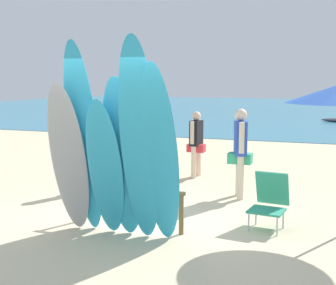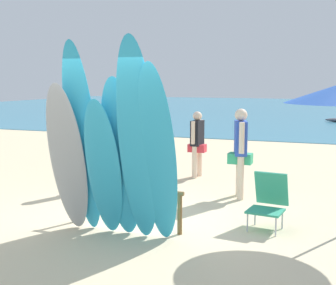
{
  "view_description": "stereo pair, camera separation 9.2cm",
  "coord_description": "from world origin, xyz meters",
  "px_view_note": "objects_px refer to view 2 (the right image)",
  "views": [
    {
      "loc": [
        2.88,
        -6.12,
        2.21
      ],
      "look_at": [
        0.0,
        1.81,
        1.07
      ],
      "focal_mm": 49.32,
      "sensor_mm": 36.0,
      "label": 1
    },
    {
      "loc": [
        2.97,
        -6.09,
        2.21
      ],
      "look_at": [
        0.0,
        1.81,
        1.07
      ],
      "focal_mm": 49.32,
      "sensor_mm": 36.0,
      "label": 2
    }
  ],
  "objects_px": {
    "surfboard_rack": "(126,197)",
    "surfboard_teal_3": "(121,159)",
    "beachgoer_by_water": "(144,137)",
    "surfboard_teal_5": "(157,156)",
    "surfboard_teal_2": "(104,169)",
    "beach_chair_red": "(269,199)",
    "surfboard_teal_1": "(82,140)",
    "beachgoer_strolling": "(197,140)",
    "beachgoer_near_rack": "(240,147)",
    "beachgoer_photographing": "(108,142)",
    "surfboard_grey_0": "(67,159)",
    "surfboard_teal_4": "(138,142)"
  },
  "relations": [
    {
      "from": "surfboard_rack",
      "to": "surfboard_teal_5",
      "type": "relative_size",
      "value": 0.73
    },
    {
      "from": "beachgoer_near_rack",
      "to": "surfboard_teal_1",
      "type": "bearing_deg",
      "value": 134.27
    },
    {
      "from": "beachgoer_by_water",
      "to": "surfboard_teal_1",
      "type": "bearing_deg",
      "value": 12.23
    },
    {
      "from": "beachgoer_strolling",
      "to": "beachgoer_near_rack",
      "type": "relative_size",
      "value": 0.9
    },
    {
      "from": "beachgoer_strolling",
      "to": "surfboard_teal_1",
      "type": "bearing_deg",
      "value": 1.14
    },
    {
      "from": "surfboard_teal_2",
      "to": "surfboard_teal_1",
      "type": "bearing_deg",
      "value": 172.46
    },
    {
      "from": "surfboard_teal_3",
      "to": "beachgoer_by_water",
      "type": "bearing_deg",
      "value": 108.61
    },
    {
      "from": "surfboard_grey_0",
      "to": "surfboard_teal_3",
      "type": "xyz_separation_m",
      "value": [
        0.8,
        0.1,
        0.04
      ]
    },
    {
      "from": "surfboard_grey_0",
      "to": "beachgoer_strolling",
      "type": "relative_size",
      "value": 1.49
    },
    {
      "from": "surfboard_rack",
      "to": "surfboard_teal_5",
      "type": "distance_m",
      "value": 1.17
    },
    {
      "from": "surfboard_rack",
      "to": "surfboard_teal_1",
      "type": "distance_m",
      "value": 1.12
    },
    {
      "from": "beachgoer_strolling",
      "to": "beach_chair_red",
      "type": "bearing_deg",
      "value": 39.48
    },
    {
      "from": "beachgoer_photographing",
      "to": "surfboard_rack",
      "type": "bearing_deg",
      "value": -123.82
    },
    {
      "from": "beachgoer_photographing",
      "to": "beachgoer_near_rack",
      "type": "xyz_separation_m",
      "value": [
        2.69,
        0.18,
        0.01
      ]
    },
    {
      "from": "surfboard_grey_0",
      "to": "surfboard_teal_1",
      "type": "distance_m",
      "value": 0.36
    },
    {
      "from": "surfboard_teal_1",
      "to": "beachgoer_strolling",
      "type": "distance_m",
      "value": 4.43
    },
    {
      "from": "beachgoer_by_water",
      "to": "surfboard_teal_3",
      "type": "bearing_deg",
      "value": 21.52
    },
    {
      "from": "surfboard_rack",
      "to": "surfboard_grey_0",
      "type": "distance_m",
      "value": 1.05
    },
    {
      "from": "surfboard_teal_4",
      "to": "surfboard_teal_5",
      "type": "xyz_separation_m",
      "value": [
        0.26,
        0.04,
        -0.17
      ]
    },
    {
      "from": "surfboard_grey_0",
      "to": "surfboard_teal_1",
      "type": "relative_size",
      "value": 0.8
    },
    {
      "from": "surfboard_teal_1",
      "to": "surfboard_teal_2",
      "type": "height_order",
      "value": "surfboard_teal_1"
    },
    {
      "from": "surfboard_rack",
      "to": "surfboard_teal_2",
      "type": "bearing_deg",
      "value": -100.67
    },
    {
      "from": "beachgoer_photographing",
      "to": "beachgoer_by_water",
      "type": "xyz_separation_m",
      "value": [
        0.47,
        0.76,
        0.05
      ]
    },
    {
      "from": "surfboard_teal_3",
      "to": "surfboard_teal_2",
      "type": "bearing_deg",
      "value": -165.37
    },
    {
      "from": "surfboard_rack",
      "to": "beach_chair_red",
      "type": "relative_size",
      "value": 2.2
    },
    {
      "from": "surfboard_grey_0",
      "to": "beachgoer_by_water",
      "type": "height_order",
      "value": "surfboard_grey_0"
    },
    {
      "from": "surfboard_teal_2",
      "to": "beach_chair_red",
      "type": "distance_m",
      "value": 2.52
    },
    {
      "from": "surfboard_teal_2",
      "to": "beachgoer_by_water",
      "type": "relative_size",
      "value": 1.17
    },
    {
      "from": "beachgoer_by_water",
      "to": "beach_chair_red",
      "type": "distance_m",
      "value": 3.77
    },
    {
      "from": "surfboard_teal_3",
      "to": "surfboard_teal_5",
      "type": "bearing_deg",
      "value": -8.57
    },
    {
      "from": "surfboard_rack",
      "to": "beachgoer_by_water",
      "type": "bearing_deg",
      "value": 108.5
    },
    {
      "from": "surfboard_teal_5",
      "to": "beachgoer_near_rack",
      "type": "relative_size",
      "value": 1.49
    },
    {
      "from": "beachgoer_by_water",
      "to": "beachgoer_strolling",
      "type": "bearing_deg",
      "value": 138.39
    },
    {
      "from": "surfboard_grey_0",
      "to": "surfboard_teal_4",
      "type": "xyz_separation_m",
      "value": [
        1.12,
        -0.03,
        0.3
      ]
    },
    {
      "from": "surfboard_teal_1",
      "to": "beachgoer_by_water",
      "type": "xyz_separation_m",
      "value": [
        -0.56,
        3.45,
        -0.37
      ]
    },
    {
      "from": "surfboard_teal_1",
      "to": "surfboard_teal_2",
      "type": "bearing_deg",
      "value": -6.48
    },
    {
      "from": "surfboard_teal_4",
      "to": "surfboard_teal_1",
      "type": "bearing_deg",
      "value": 168.87
    },
    {
      "from": "beachgoer_strolling",
      "to": "beachgoer_photographing",
      "type": "height_order",
      "value": "beachgoer_photographing"
    },
    {
      "from": "surfboard_teal_5",
      "to": "beachgoer_near_rack",
      "type": "xyz_separation_m",
      "value": [
        0.5,
        2.93,
        -0.25
      ]
    },
    {
      "from": "beachgoer_photographing",
      "to": "beachgoer_near_rack",
      "type": "distance_m",
      "value": 2.7
    },
    {
      "from": "beachgoer_strolling",
      "to": "beachgoer_photographing",
      "type": "distance_m",
      "value": 2.19
    },
    {
      "from": "beachgoer_strolling",
      "to": "surfboard_teal_3",
      "type": "bearing_deg",
      "value": 8.75
    },
    {
      "from": "surfboard_teal_5",
      "to": "beachgoer_strolling",
      "type": "xyz_separation_m",
      "value": [
        -0.8,
        4.43,
        -0.36
      ]
    },
    {
      "from": "surfboard_teal_2",
      "to": "beachgoer_near_rack",
      "type": "bearing_deg",
      "value": 61.06
    },
    {
      "from": "beachgoer_strolling",
      "to": "beach_chair_red",
      "type": "distance_m",
      "value": 3.79
    },
    {
      "from": "surfboard_teal_3",
      "to": "beachgoer_strolling",
      "type": "distance_m",
      "value": 4.35
    },
    {
      "from": "surfboard_rack",
      "to": "surfboard_teal_3",
      "type": "relative_size",
      "value": 0.8
    },
    {
      "from": "surfboard_rack",
      "to": "surfboard_teal_5",
      "type": "xyz_separation_m",
      "value": [
        0.73,
        -0.52,
        0.76
      ]
    },
    {
      "from": "beachgoer_strolling",
      "to": "surfboard_teal_2",
      "type": "bearing_deg",
      "value": 5.62
    },
    {
      "from": "surfboard_teal_2",
      "to": "beachgoer_near_rack",
      "type": "distance_m",
      "value": 3.19
    }
  ]
}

